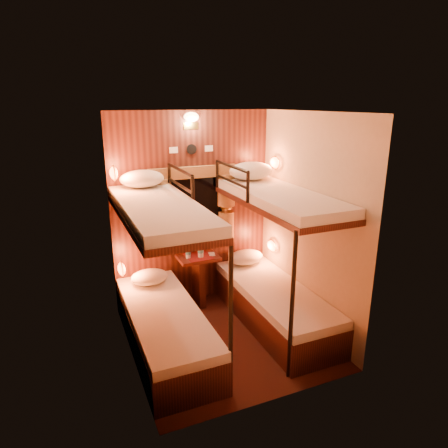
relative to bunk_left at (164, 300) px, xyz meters
name	(u,v)px	position (x,y,z in m)	size (l,w,h in m)	color
floor	(225,337)	(0.65, -0.07, -0.56)	(2.10, 2.10, 0.00)	black
ceiling	(225,112)	(0.65, -0.07, 1.84)	(2.10, 2.10, 0.00)	silver
wall_back	(192,210)	(0.65, 0.98, 0.64)	(2.40, 2.40, 0.00)	#C6B293
wall_front	(277,274)	(0.65, -1.12, 0.64)	(2.40, 2.40, 0.00)	#C6B293
wall_left	(125,248)	(-0.35, -0.07, 0.64)	(2.40, 2.40, 0.00)	#C6B293
wall_right	(308,223)	(1.65, -0.07, 0.64)	(2.40, 2.40, 0.00)	#C6B293
back_panel	(192,210)	(0.65, 0.97, 0.64)	(2.00, 0.03, 2.40)	black
bunk_left	(164,300)	(0.00, 0.00, 0.00)	(0.72, 1.90, 1.82)	black
bunk_right	(275,279)	(1.30, 0.00, 0.00)	(0.72, 1.90, 1.82)	black
window	(193,212)	(0.65, 0.94, 0.62)	(1.00, 0.12, 0.79)	black
curtains	(194,206)	(0.65, 0.90, 0.71)	(1.10, 0.22, 1.00)	brown
back_fixtures	(191,124)	(0.65, 0.93, 1.69)	(0.54, 0.09, 0.48)	black
reading_lamps	(202,214)	(0.65, 0.63, 0.68)	(2.00, 0.20, 1.25)	#F95D25
table	(199,274)	(0.65, 0.78, -0.14)	(0.50, 0.34, 0.66)	#4F2112
bottle_left	(188,251)	(0.51, 0.77, 0.19)	(0.06, 0.06, 0.22)	#99BFE5
bottle_right	(201,249)	(0.67, 0.74, 0.20)	(0.07, 0.07, 0.25)	#99BFE5
sachet_a	(212,255)	(0.82, 0.74, 0.09)	(0.07, 0.05, 0.01)	silver
sachet_b	(211,253)	(0.83, 0.81, 0.09)	(0.08, 0.06, 0.01)	silver
pillow_lower_left	(149,277)	(0.00, 0.64, -0.02)	(0.43, 0.31, 0.17)	white
pillow_lower_right	(246,257)	(1.30, 0.75, -0.01)	(0.46, 0.33, 0.18)	white
pillow_upper_left	(142,179)	(0.00, 0.73, 1.12)	(0.49, 0.35, 0.19)	white
pillow_upper_right	(251,171)	(1.30, 0.66, 1.14)	(0.54, 0.39, 0.21)	white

